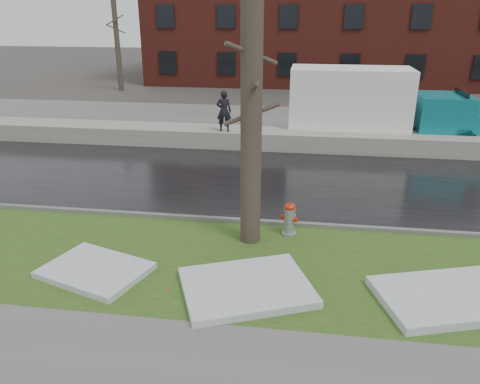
# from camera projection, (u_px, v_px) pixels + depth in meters

# --- Properties ---
(ground) EXTENTS (120.00, 120.00, 0.00)m
(ground) POSITION_uv_depth(u_px,v_px,m) (245.00, 241.00, 11.97)
(ground) COLOR #47423D
(ground) RESTS_ON ground
(verge) EXTENTS (60.00, 4.50, 0.04)m
(verge) POSITION_uv_depth(u_px,v_px,m) (238.00, 265.00, 10.82)
(verge) COLOR #2B4517
(verge) RESTS_ON ground
(road) EXTENTS (60.00, 7.00, 0.03)m
(road) POSITION_uv_depth(u_px,v_px,m) (263.00, 180.00, 16.11)
(road) COLOR black
(road) RESTS_ON ground
(parking_lot) EXTENTS (60.00, 9.00, 0.03)m
(parking_lot) POSITION_uv_depth(u_px,v_px,m) (279.00, 124.00, 23.94)
(parking_lot) COLOR slate
(parking_lot) RESTS_ON ground
(curb) EXTENTS (60.00, 0.15, 0.14)m
(curb) POSITION_uv_depth(u_px,v_px,m) (250.00, 222.00, 12.87)
(curb) COLOR slate
(curb) RESTS_ON ground
(snowbank) EXTENTS (60.00, 1.60, 0.75)m
(snowbank) POSITION_uv_depth(u_px,v_px,m) (273.00, 139.00, 19.85)
(snowbank) COLOR #A29D94
(snowbank) RESTS_ON ground
(brick_building) EXTENTS (26.00, 12.00, 10.00)m
(brick_building) POSITION_uv_depth(u_px,v_px,m) (320.00, 15.00, 37.49)
(brick_building) COLOR maroon
(brick_building) RESTS_ON ground
(bg_tree_left) EXTENTS (1.40, 1.62, 6.50)m
(bg_tree_left) POSITION_uv_depth(u_px,v_px,m) (117.00, 42.00, 32.60)
(bg_tree_left) COLOR brown
(bg_tree_left) RESTS_ON ground
(bg_tree_center) EXTENTS (1.40, 1.62, 6.50)m
(bg_tree_center) POSITION_uv_depth(u_px,v_px,m) (213.00, 39.00, 35.49)
(bg_tree_center) COLOR brown
(bg_tree_center) RESTS_ON ground
(fire_hydrant) EXTENTS (0.45, 0.43, 0.92)m
(fire_hydrant) POSITION_uv_depth(u_px,v_px,m) (290.00, 217.00, 12.03)
(fire_hydrant) COLOR #999DA1
(fire_hydrant) RESTS_ON verge
(tree) EXTENTS (1.30, 1.53, 6.28)m
(tree) POSITION_uv_depth(u_px,v_px,m) (251.00, 117.00, 10.79)
(tree) COLOR brown
(tree) RESTS_ON verge
(box_truck) EXTENTS (9.66, 2.35, 3.23)m
(box_truck) POSITION_uv_depth(u_px,v_px,m) (374.00, 104.00, 20.00)
(box_truck) COLOR black
(box_truck) RESTS_ON ground
(worker) EXTENTS (0.66, 0.47, 1.69)m
(worker) POSITION_uv_depth(u_px,v_px,m) (224.00, 111.00, 19.25)
(worker) COLOR black
(worker) RESTS_ON snowbank
(snow_patch_near) EXTENTS (3.17, 2.84, 0.16)m
(snow_patch_near) POSITION_uv_depth(u_px,v_px,m) (246.00, 287.00, 9.77)
(snow_patch_near) COLOR silver
(snow_patch_near) RESTS_ON verge
(snow_patch_far) EXTENTS (2.60, 2.22, 0.14)m
(snow_patch_far) POSITION_uv_depth(u_px,v_px,m) (95.00, 270.00, 10.41)
(snow_patch_far) COLOR silver
(snow_patch_far) RESTS_ON verge
(snow_patch_side) EXTENTS (3.21, 2.56, 0.18)m
(snow_patch_side) POSITION_uv_depth(u_px,v_px,m) (449.00, 297.00, 9.40)
(snow_patch_side) COLOR silver
(snow_patch_side) RESTS_ON verge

